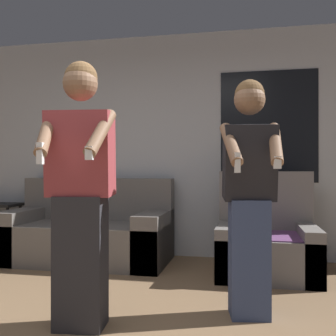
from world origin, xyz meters
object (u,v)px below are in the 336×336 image
armchair (266,242)px  person_left (80,191)px  couch (89,233)px  person_right (249,194)px

armchair → person_left: bearing=-128.0°
couch → person_left: bearing=-68.8°
armchair → person_left: (-1.28, -1.63, 0.59)m
person_left → person_right: person_left is taller
couch → armchair: (1.98, -0.18, 0.00)m
person_left → person_right: bearing=20.8°
person_left → person_right: (1.10, 0.42, -0.03)m
armchair → person_right: 1.35m
armchair → person_right: person_right is taller
person_right → person_left: bearing=-159.2°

